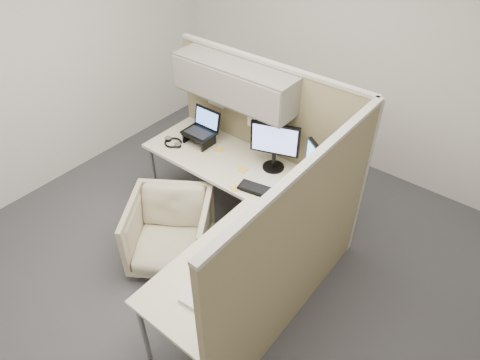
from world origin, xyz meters
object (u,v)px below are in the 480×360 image
Objects in this scene: desk at (233,203)px; keyboard at (262,191)px; monitor_left at (275,143)px; office_chair at (170,229)px.

desk is 4.84× the size of keyboard.
monitor_left is 0.45m from keyboard.
desk reaches higher than office_chair.
office_chair is at bearing -142.62° from desk.
monitor_left is at bearing 29.54° from office_chair.
office_chair is 1.56× the size of monitor_left.
keyboard is (0.13, 0.23, 0.05)m from desk.
desk is 2.74× the size of office_chair.
monitor_left reaches higher than keyboard.
keyboard is at bearing 10.95° from office_chair.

